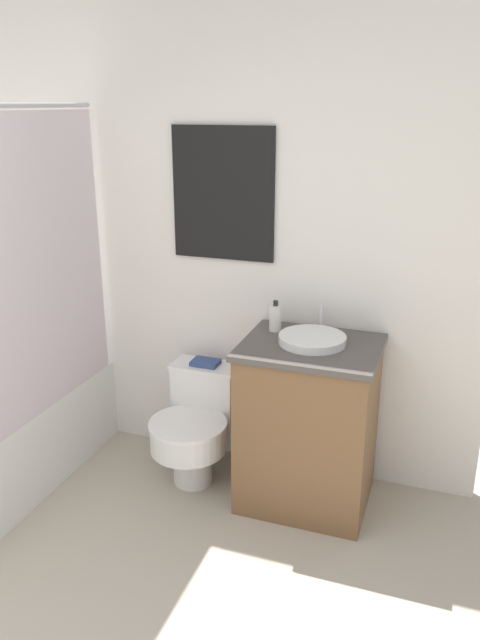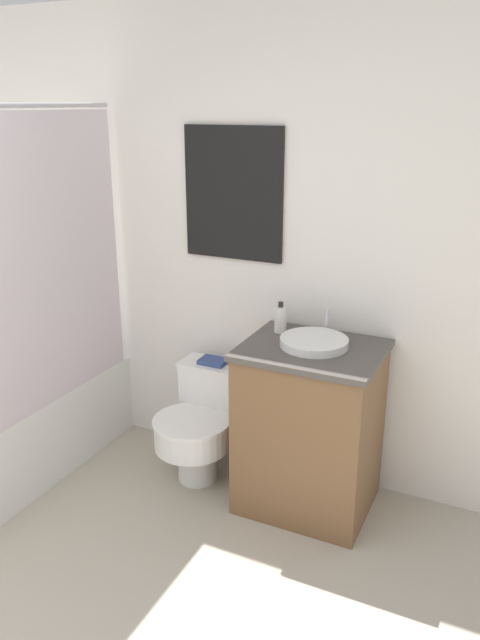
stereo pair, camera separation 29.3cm
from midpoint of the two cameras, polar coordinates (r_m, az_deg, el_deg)
wall_back at (r=3.49m, az=-1.79°, el=7.25°), size 3.33×0.07×2.50m
shower_area at (r=3.70m, az=-18.39°, el=-9.01°), size 0.70×1.43×1.98m
toilet at (r=3.46m, az=-1.10°, el=-9.32°), size 0.42×0.56×0.62m
vanity at (r=3.21m, az=9.00°, el=-9.77°), size 0.67×0.56×0.87m
sink at (r=3.04m, az=9.56°, el=-2.04°), size 0.33×0.37×0.13m
soap_bottle at (r=3.18m, az=6.36°, el=0.05°), size 0.06×0.06×0.16m
book_on_tank at (r=3.45m, az=-0.03°, el=-3.84°), size 0.15×0.11×0.02m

